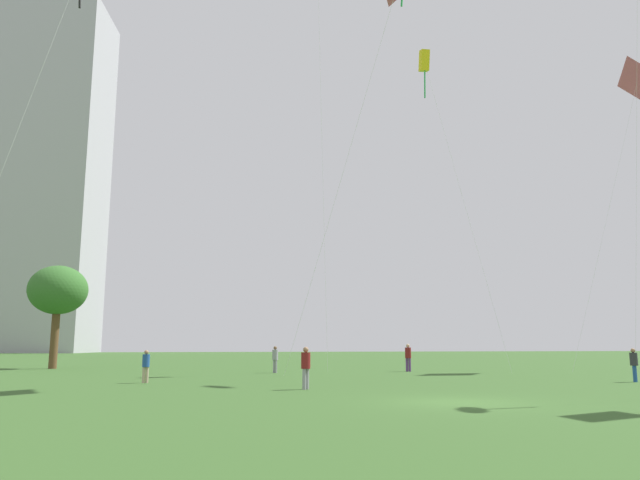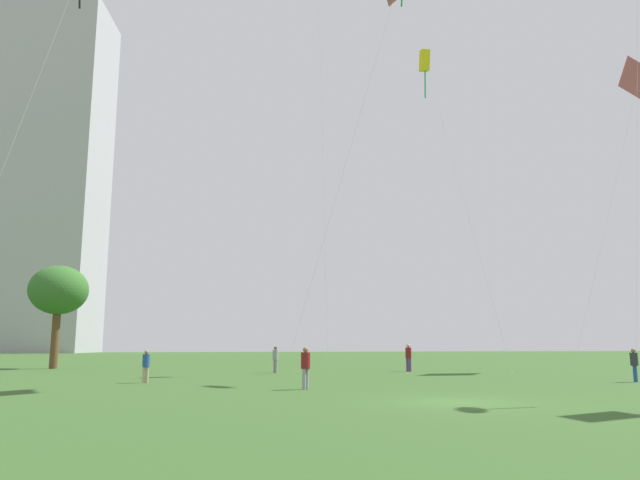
{
  "view_description": "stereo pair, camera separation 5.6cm",
  "coord_description": "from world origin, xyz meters",
  "px_view_note": "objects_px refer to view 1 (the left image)",
  "views": [
    {
      "loc": [
        -8.26,
        -18.59,
        1.8
      ],
      "look_at": [
        -2.38,
        10.47,
        6.9
      ],
      "focal_mm": 34.23,
      "sensor_mm": 36.0,
      "label": 1
    },
    {
      "loc": [
        -8.21,
        -18.6,
        1.8
      ],
      "look_at": [
        -2.38,
        10.47,
        6.9
      ],
      "focal_mm": 34.23,
      "sensor_mm": 36.0,
      "label": 2
    }
  ],
  "objects_px": {
    "person_standing_6": "(408,356)",
    "kite_flying_3": "(637,81)",
    "person_standing_3": "(306,365)",
    "person_standing_0": "(634,362)",
    "park_tree_1": "(58,291)",
    "distant_highrise_0": "(51,175)",
    "kite_flying_6": "(424,62)",
    "person_standing_1": "(146,364)",
    "person_standing_2": "(275,357)"
  },
  "relations": [
    {
      "from": "person_standing_0",
      "to": "person_standing_2",
      "type": "relative_size",
      "value": 0.96
    },
    {
      "from": "person_standing_3",
      "to": "person_standing_6",
      "type": "bearing_deg",
      "value": -160.08
    },
    {
      "from": "kite_flying_3",
      "to": "distant_highrise_0",
      "type": "relative_size",
      "value": 0.28
    },
    {
      "from": "kite_flying_3",
      "to": "person_standing_0",
      "type": "bearing_deg",
      "value": -134.79
    },
    {
      "from": "person_standing_3",
      "to": "kite_flying_3",
      "type": "relative_size",
      "value": 0.07
    },
    {
      "from": "kite_flying_6",
      "to": "distant_highrise_0",
      "type": "xyz_separation_m",
      "value": [
        -50.71,
        112.71,
        20.08
      ]
    },
    {
      "from": "kite_flying_3",
      "to": "kite_flying_6",
      "type": "relative_size",
      "value": 1.01
    },
    {
      "from": "person_standing_2",
      "to": "kite_flying_6",
      "type": "distance_m",
      "value": 23.38
    },
    {
      "from": "person_standing_0",
      "to": "kite_flying_3",
      "type": "height_order",
      "value": "kite_flying_3"
    },
    {
      "from": "kite_flying_3",
      "to": "person_standing_3",
      "type": "bearing_deg",
      "value": -154.3
    },
    {
      "from": "park_tree_1",
      "to": "person_standing_2",
      "type": "bearing_deg",
      "value": -33.2
    },
    {
      "from": "person_standing_6",
      "to": "park_tree_1",
      "type": "relative_size",
      "value": 0.24
    },
    {
      "from": "park_tree_1",
      "to": "distant_highrise_0",
      "type": "xyz_separation_m",
      "value": [
        -24.61,
        101.17,
        36.04
      ]
    },
    {
      "from": "person_standing_0",
      "to": "person_standing_3",
      "type": "height_order",
      "value": "person_standing_3"
    },
    {
      "from": "person_standing_2",
      "to": "park_tree_1",
      "type": "bearing_deg",
      "value": -156.28
    },
    {
      "from": "kite_flying_6",
      "to": "distant_highrise_0",
      "type": "relative_size",
      "value": 0.27
    },
    {
      "from": "person_standing_0",
      "to": "park_tree_1",
      "type": "bearing_deg",
      "value": -74.29
    },
    {
      "from": "person_standing_0",
      "to": "person_standing_6",
      "type": "relative_size",
      "value": 0.88
    },
    {
      "from": "person_standing_3",
      "to": "kite_flying_3",
      "type": "bearing_deg",
      "value": 168.47
    },
    {
      "from": "person_standing_0",
      "to": "distant_highrise_0",
      "type": "xyz_separation_m",
      "value": [
        -56.32,
        124.7,
        41.02
      ]
    },
    {
      "from": "person_standing_6",
      "to": "distant_highrise_0",
      "type": "height_order",
      "value": "distant_highrise_0"
    },
    {
      "from": "person_standing_0",
      "to": "park_tree_1",
      "type": "height_order",
      "value": "park_tree_1"
    },
    {
      "from": "kite_flying_6",
      "to": "park_tree_1",
      "type": "relative_size",
      "value": 2.89
    },
    {
      "from": "person_standing_2",
      "to": "person_standing_1",
      "type": "bearing_deg",
      "value": -71.79
    },
    {
      "from": "person_standing_6",
      "to": "kite_flying_3",
      "type": "relative_size",
      "value": 0.08
    },
    {
      "from": "person_standing_6",
      "to": "kite_flying_6",
      "type": "height_order",
      "value": "kite_flying_6"
    },
    {
      "from": "kite_flying_3",
      "to": "kite_flying_6",
      "type": "xyz_separation_m",
      "value": [
        -17.56,
        -0.05,
        -0.17
      ]
    },
    {
      "from": "person_standing_6",
      "to": "park_tree_1",
      "type": "xyz_separation_m",
      "value": [
        -24.85,
        10.06,
        4.85
      ]
    },
    {
      "from": "person_standing_1",
      "to": "park_tree_1",
      "type": "height_order",
      "value": "park_tree_1"
    },
    {
      "from": "kite_flying_3",
      "to": "kite_flying_6",
      "type": "distance_m",
      "value": 17.56
    },
    {
      "from": "person_standing_3",
      "to": "kite_flying_3",
      "type": "distance_m",
      "value": 38.12
    },
    {
      "from": "person_standing_6",
      "to": "kite_flying_3",
      "type": "xyz_separation_m",
      "value": [
        18.81,
        -1.42,
        20.98
      ]
    },
    {
      "from": "person_standing_0",
      "to": "person_standing_6",
      "type": "height_order",
      "value": "person_standing_6"
    },
    {
      "from": "kite_flying_3",
      "to": "kite_flying_6",
      "type": "bearing_deg",
      "value": -179.83
    },
    {
      "from": "person_standing_0",
      "to": "distant_highrise_0",
      "type": "height_order",
      "value": "distant_highrise_0"
    },
    {
      "from": "person_standing_3",
      "to": "kite_flying_6",
      "type": "relative_size",
      "value": 0.07
    },
    {
      "from": "person_standing_1",
      "to": "person_standing_2",
      "type": "xyz_separation_m",
      "value": [
        7.41,
        9.24,
        0.09
      ]
    },
    {
      "from": "person_standing_1",
      "to": "person_standing_3",
      "type": "height_order",
      "value": "person_standing_3"
    },
    {
      "from": "person_standing_6",
      "to": "person_standing_3",
      "type": "bearing_deg",
      "value": -93.21
    },
    {
      "from": "kite_flying_3",
      "to": "park_tree_1",
      "type": "distance_m",
      "value": 47.95
    },
    {
      "from": "park_tree_1",
      "to": "distant_highrise_0",
      "type": "distance_m",
      "value": 110.18
    },
    {
      "from": "person_standing_6",
      "to": "distant_highrise_0",
      "type": "relative_size",
      "value": 0.02
    },
    {
      "from": "kite_flying_6",
      "to": "park_tree_1",
      "type": "xyz_separation_m",
      "value": [
        -26.11,
        11.54,
        -15.96
      ]
    },
    {
      "from": "person_standing_0",
      "to": "kite_flying_6",
      "type": "xyz_separation_m",
      "value": [
        -5.6,
        11.99,
        20.94
      ]
    },
    {
      "from": "person_standing_2",
      "to": "park_tree_1",
      "type": "relative_size",
      "value": 0.22
    },
    {
      "from": "person_standing_1",
      "to": "person_standing_2",
      "type": "height_order",
      "value": "person_standing_2"
    },
    {
      "from": "kite_flying_3",
      "to": "person_standing_1",
      "type": "bearing_deg",
      "value": -167.21
    },
    {
      "from": "person_standing_3",
      "to": "park_tree_1",
      "type": "height_order",
      "value": "park_tree_1"
    },
    {
      "from": "person_standing_3",
      "to": "kite_flying_6",
      "type": "height_order",
      "value": "kite_flying_6"
    },
    {
      "from": "person_standing_0",
      "to": "person_standing_1",
      "type": "relative_size",
      "value": 1.05
    }
  ]
}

